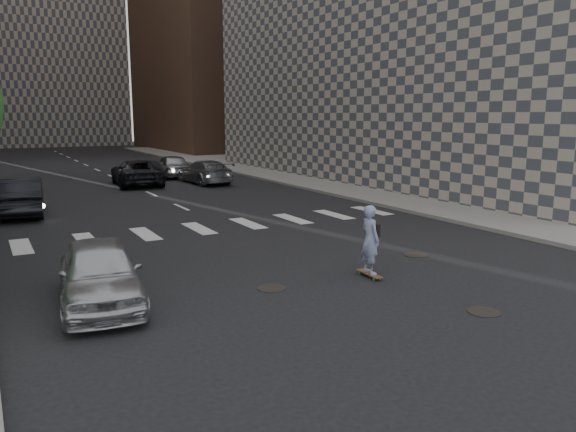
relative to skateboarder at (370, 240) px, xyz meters
name	(u,v)px	position (x,y,z in m)	size (l,w,h in m)	color
ground	(368,289)	(-0.69, -0.84, -0.99)	(160.00, 160.00, 0.00)	black
sidewalk_right	(361,176)	(13.81, 19.16, -0.92)	(13.00, 80.00, 0.15)	gray
building_right	(428,8)	(17.80, 17.65, 9.99)	(15.00, 33.00, 22.00)	#ADA08E
manhole_a	(484,312)	(0.51, -3.34, -0.98)	(0.70, 0.70, 0.02)	black
manhole_b	(271,288)	(-2.69, 0.36, -0.98)	(0.70, 0.70, 0.02)	black
manhole_c	(416,255)	(2.61, 1.16, -0.98)	(0.70, 0.70, 0.02)	black
skateboarder	(370,240)	(0.00, 0.00, 0.00)	(0.49, 0.97, 1.89)	brown
silver_sedan	(100,273)	(-6.53, 1.16, -0.27)	(1.71, 4.26, 1.45)	#BABCC2
traffic_car_a	(21,196)	(-7.19, 14.48, -0.20)	(1.67, 4.79, 1.58)	black
traffic_car_b	(205,172)	(3.49, 21.16, -0.28)	(1.99, 4.90, 1.42)	slate
traffic_car_c	(137,173)	(-0.39, 22.28, -0.24)	(2.50, 5.43, 1.51)	black
traffic_car_d	(172,166)	(2.79, 25.52, -0.22)	(1.83, 4.54, 1.55)	#9D9FA3
traffic_car_e	(143,172)	(0.22, 23.16, -0.30)	(1.46, 4.20, 1.38)	black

